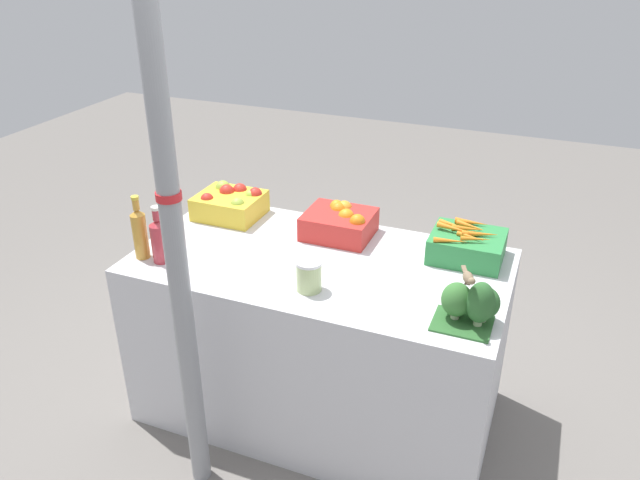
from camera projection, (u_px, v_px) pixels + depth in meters
name	position (u px, v px, depth m)	size (l,w,h in m)	color
ground_plane	(320.00, 406.00, 3.17)	(10.00, 10.00, 0.00)	slate
market_table	(320.00, 338.00, 2.98)	(1.66, 0.88, 0.85)	silver
support_pole	(171.00, 213.00, 2.20)	(0.09, 0.09, 2.56)	gray
apple_crate	(232.00, 203.00, 3.17)	(0.32, 0.27, 0.15)	gold
orange_crate	(340.00, 222.00, 2.98)	(0.32, 0.27, 0.15)	red
carrot_crate	(467.00, 245.00, 2.78)	(0.32, 0.27, 0.15)	#2D8442
broccoli_pile	(470.00, 303.00, 2.32)	(0.23, 0.19, 0.19)	#2D602D
juice_bottle_amber	(140.00, 232.00, 2.75)	(0.07, 0.07, 0.30)	gold
juice_bottle_ruby	(160.00, 239.00, 2.73)	(0.08, 0.08, 0.27)	#B2333D
pickle_jar	(309.00, 275.00, 2.53)	(0.11, 0.11, 0.13)	#B2C684
sparrow_bird	(469.00, 278.00, 2.22)	(0.07, 0.13, 0.05)	#4C3D2D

